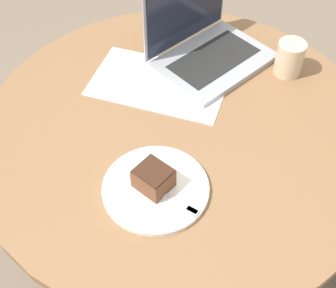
# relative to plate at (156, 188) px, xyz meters

# --- Properties ---
(ground_plane) EXTENTS (12.00, 12.00, 0.00)m
(ground_plane) POSITION_rel_plate_xyz_m (0.08, -0.21, -0.77)
(ground_plane) COLOR #6B5B4C
(dining_table) EXTENTS (1.05, 1.05, 0.76)m
(dining_table) POSITION_rel_plate_xyz_m (0.08, -0.21, -0.19)
(dining_table) COLOR brown
(dining_table) RESTS_ON ground_plane
(paper_document) EXTENTS (0.43, 0.33, 0.00)m
(paper_document) POSITION_rel_plate_xyz_m (0.21, -0.30, -0.00)
(paper_document) COLOR white
(paper_document) RESTS_ON dining_table
(plate) EXTENTS (0.25, 0.25, 0.01)m
(plate) POSITION_rel_plate_xyz_m (0.00, 0.00, 0.00)
(plate) COLOR silver
(plate) RESTS_ON dining_table
(cake_slice) EXTENTS (0.08, 0.08, 0.06)m
(cake_slice) POSITION_rel_plate_xyz_m (0.01, -0.00, 0.03)
(cake_slice) COLOR brown
(cake_slice) RESTS_ON plate
(fork) EXTENTS (0.17, 0.03, 0.00)m
(fork) POSITION_rel_plate_xyz_m (-0.05, 0.01, 0.01)
(fork) COLOR silver
(fork) RESTS_ON plate
(coffee_glass) EXTENTS (0.08, 0.08, 0.10)m
(coffee_glass) POSITION_rel_plate_xyz_m (-0.06, -0.56, 0.04)
(coffee_glass) COLOR #C6AD89
(coffee_glass) RESTS_ON dining_table
(laptop) EXTENTS (0.30, 0.36, 0.25)m
(laptop) POSITION_rel_plate_xyz_m (0.17, -0.47, 0.04)
(laptop) COLOR gray
(laptop) RESTS_ON dining_table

